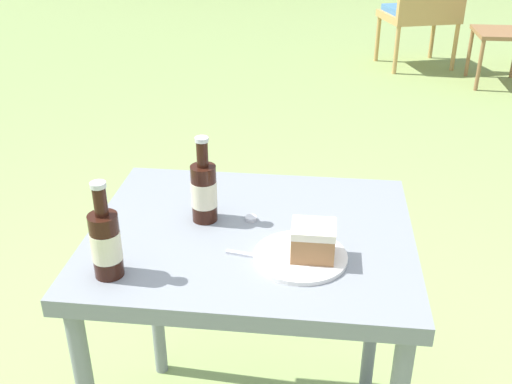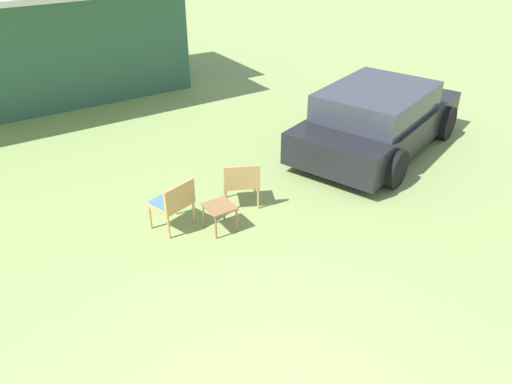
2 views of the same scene
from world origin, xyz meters
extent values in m
cube|color=black|center=(5.69, 4.52, 0.50)|extent=(4.62, 3.20, 0.61)
cube|color=#383D47|center=(5.49, 4.45, 1.07)|extent=(2.78, 2.41, 0.52)
cylinder|color=black|center=(6.59, 5.88, 0.36)|extent=(0.74, 0.43, 0.71)
cylinder|color=black|center=(7.25, 4.06, 0.36)|extent=(0.74, 0.43, 0.71)
cylinder|color=black|center=(4.12, 4.99, 0.36)|extent=(0.74, 0.43, 0.71)
cylinder|color=black|center=(4.78, 3.17, 0.36)|extent=(0.74, 0.43, 0.71)
cylinder|color=tan|center=(1.12, 4.44, 0.20)|extent=(0.04, 0.04, 0.39)
cylinder|color=tan|center=(0.61, 4.28, 0.20)|extent=(0.04, 0.04, 0.39)
cylinder|color=tan|center=(1.24, 4.04, 0.20)|extent=(0.04, 0.04, 0.39)
cylinder|color=tan|center=(0.74, 3.88, 0.20)|extent=(0.04, 0.04, 0.39)
cube|color=tan|center=(0.93, 4.16, 0.42)|extent=(0.70, 0.63, 0.06)
cube|color=tan|center=(0.99, 3.96, 0.63)|extent=(0.57, 0.23, 0.36)
cube|color=#4C7FB7|center=(0.93, 4.16, 0.48)|extent=(0.62, 0.54, 0.05)
cylinder|color=tan|center=(2.51, 4.24, 0.20)|extent=(0.04, 0.04, 0.39)
cylinder|color=tan|center=(2.03, 4.46, 0.20)|extent=(0.04, 0.04, 0.39)
cylinder|color=tan|center=(2.33, 3.86, 0.20)|extent=(0.04, 0.04, 0.39)
cylinder|color=tan|center=(1.86, 4.08, 0.20)|extent=(0.04, 0.04, 0.39)
cube|color=tan|center=(2.18, 4.16, 0.42)|extent=(0.73, 0.68, 0.06)
cube|color=tan|center=(2.09, 3.97, 0.63)|extent=(0.55, 0.29, 0.36)
cube|color=#996B42|center=(1.51, 3.68, 0.41)|extent=(0.41, 0.44, 0.03)
cylinder|color=#996B42|center=(1.33, 3.49, 0.20)|extent=(0.03, 0.03, 0.39)
cylinder|color=#996B42|center=(1.70, 3.49, 0.20)|extent=(0.03, 0.03, 0.39)
cylinder|color=#996B42|center=(1.33, 3.88, 0.20)|extent=(0.03, 0.03, 0.39)
cylinder|color=#996B42|center=(1.70, 3.88, 0.20)|extent=(0.03, 0.03, 0.39)
camera|label=1|loc=(0.15, -1.18, 1.44)|focal=42.00mm
camera|label=2|loc=(-1.53, -2.02, 4.42)|focal=35.00mm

